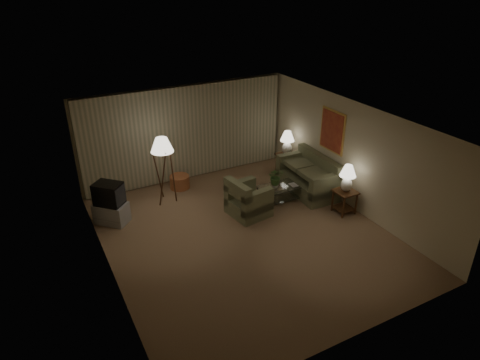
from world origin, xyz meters
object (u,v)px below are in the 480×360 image
(sofa, at_px, (307,178))
(side_table_near, at_px, (345,198))
(table_lamp_far, at_px, (287,141))
(vase, at_px, (276,185))
(coffee_table, at_px, (280,191))
(crt_tv, at_px, (109,194))
(armchair, at_px, (249,200))
(table_lamp_near, at_px, (348,176))
(ottoman, at_px, (180,182))
(tv_cabinet, at_px, (112,213))
(side_table_far, at_px, (286,160))
(floor_lamp, at_px, (164,169))

(sofa, bearing_deg, side_table_near, 8.55)
(table_lamp_far, bearing_deg, vase, -132.30)
(coffee_table, distance_m, crt_tv, 4.27)
(crt_tv, bearing_deg, table_lamp_far, 48.97)
(armchair, xyz_separation_m, coffee_table, (1.05, 0.20, -0.10))
(table_lamp_near, height_order, ottoman, table_lamp_near)
(side_table_near, xyz_separation_m, crt_tv, (-5.20, 2.26, 0.36))
(table_lamp_far, bearing_deg, armchair, -143.88)
(table_lamp_near, bearing_deg, vase, 134.50)
(coffee_table, xyz_separation_m, tv_cabinet, (-4.12, 1.01, -0.03))
(armchair, bearing_deg, ottoman, 17.21)
(armchair, bearing_deg, table_lamp_far, -61.75)
(sofa, height_order, vase, sofa)
(tv_cabinet, bearing_deg, side_table_near, 21.73)
(armchair, height_order, side_table_far, armchair)
(crt_tv, xyz_separation_m, vase, (3.97, -1.01, -0.27))
(table_lamp_far, bearing_deg, coffee_table, -128.61)
(tv_cabinet, bearing_deg, side_table_far, 48.97)
(side_table_far, bearing_deg, vase, -132.30)
(sofa, height_order, tv_cabinet, sofa)
(ottoman, bearing_deg, table_lamp_near, -45.44)
(tv_cabinet, bearing_deg, ottoman, 69.16)
(sofa, xyz_separation_m, vase, (-1.08, -0.10, 0.09))
(sofa, height_order, armchair, sofa)
(floor_lamp, bearing_deg, table_lamp_near, -35.30)
(ottoman, bearing_deg, side_table_far, -10.44)
(tv_cabinet, bearing_deg, floor_lamp, 59.21)
(table_lamp_near, relative_size, table_lamp_far, 0.97)
(tv_cabinet, bearing_deg, armchair, 23.66)
(side_table_far, distance_m, crt_tv, 5.22)
(vase, bearing_deg, crt_tv, 165.80)
(table_lamp_near, distance_m, table_lamp_far, 2.60)
(table_lamp_near, xyz_separation_m, ottoman, (-3.13, 3.18, -0.83))
(ottoman, relative_size, vase, 3.17)
(coffee_table, bearing_deg, tv_cabinet, 166.29)
(tv_cabinet, relative_size, crt_tv, 1.14)
(sofa, relative_size, table_lamp_far, 2.67)
(armchair, distance_m, coffee_table, 1.08)
(vase, bearing_deg, tv_cabinet, 165.80)
(ottoman, bearing_deg, floor_lamp, -136.67)
(ottoman, bearing_deg, armchair, -64.92)
(sofa, distance_m, side_table_far, 1.26)
(ottoman, xyz_separation_m, vase, (1.90, -1.93, 0.32))
(side_table_near, xyz_separation_m, table_lamp_far, (-0.00, 2.60, 0.61))
(coffee_table, xyz_separation_m, vase, (-0.15, -0.00, 0.22))
(tv_cabinet, relative_size, vase, 5.09)
(side_table_near, relative_size, tv_cabinet, 0.69)
(table_lamp_near, xyz_separation_m, table_lamp_far, (0.00, 2.60, 0.01))
(armchair, distance_m, side_table_near, 2.37)
(sofa, height_order, table_lamp_far, table_lamp_far)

